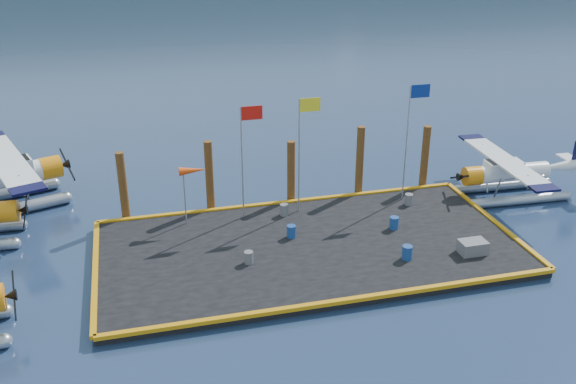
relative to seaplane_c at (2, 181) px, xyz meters
name	(u,v)px	position (x,y,z in m)	size (l,w,h in m)	color
ground	(309,252)	(14.94, -9.05, -1.64)	(4000.00, 4000.00, 0.00)	#162743
dock	(309,248)	(14.94, -9.05, -1.44)	(20.00, 10.00, 0.40)	black
dock_bumpers	(309,243)	(14.94, -9.05, -1.15)	(20.25, 10.25, 0.18)	#C4800B
seaplane_c	(2,181)	(0.00, 0.00, 0.00)	(9.82, 10.46, 3.76)	#969BA4
seaplane_d	(508,175)	(27.68, -5.71, -0.26)	(8.04, 8.86, 3.15)	#969BA4
drum_0	(291,231)	(14.30, -8.07, -0.92)	(0.45, 0.45, 0.64)	navy
drum_1	(407,252)	(18.94, -11.48, -0.90)	(0.48, 0.48, 0.67)	navy
drum_2	(394,223)	(19.58, -8.47, -0.92)	(0.45, 0.45, 0.64)	navy
drum_3	(249,257)	(11.76, -10.03, -0.94)	(0.42, 0.42, 0.59)	#59585E
drum_4	(409,199)	(21.49, -6.00, -0.93)	(0.44, 0.44, 0.62)	#59585E
drum_5	(284,210)	(14.56, -5.57, -0.92)	(0.44, 0.44, 0.63)	#59585E
crate	(473,247)	(22.16, -11.74, -0.92)	(1.26, 0.84, 0.63)	#59585E
flagpole_red	(246,145)	(12.65, -5.25, 2.76)	(1.14, 0.08, 6.00)	#9A9AA2
flagpole_yellow	(303,138)	(15.64, -5.25, 2.88)	(1.14, 0.08, 6.20)	#9A9AA2
flagpole_blue	(411,126)	(21.64, -5.25, 3.05)	(1.14, 0.08, 6.50)	#9A9AA2
windsock	(193,172)	(9.92, -5.25, 1.59)	(1.40, 0.44, 3.12)	#9A9AA2
piling_0	(123,189)	(6.44, -3.65, 0.36)	(0.44, 0.44, 4.00)	#492B15
piling_1	(210,179)	(10.94, -3.65, 0.46)	(0.44, 0.44, 4.20)	#492B15
piling_2	(291,174)	(15.44, -3.65, 0.26)	(0.44, 0.44, 3.80)	#492B15
piling_3	(360,163)	(19.44, -3.65, 0.51)	(0.44, 0.44, 4.30)	#492B15
piling_4	(425,159)	(23.44, -3.65, 0.36)	(0.44, 0.44, 4.00)	#492B15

